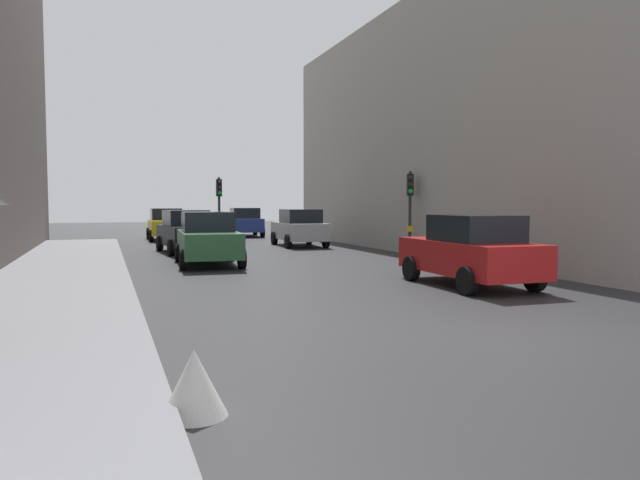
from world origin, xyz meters
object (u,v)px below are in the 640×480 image
Objects in this scene: traffic_light_far_median at (219,198)px; car_yellow_taxi at (166,224)px; traffic_light_mid_street at (410,198)px; car_blue_van at (244,222)px; car_green_estate at (208,239)px; car_red_sedan at (471,251)px; warning_sign_triangle at (194,383)px; car_silver_hatchback at (299,228)px; car_dark_suv at (187,231)px.

traffic_light_far_median is 5.49m from car_yellow_taxi.
car_blue_van is (-3.03, 15.79, -1.39)m from traffic_light_mid_street.
traffic_light_mid_street is 0.76× the size of car_green_estate.
car_red_sedan is 6.52× the size of warning_sign_triangle.
car_silver_hatchback and car_red_sedan have the same top height.
car_green_estate is at bearing -173.96° from traffic_light_mid_street.
car_red_sedan is 23.95m from car_blue_van.
car_dark_suv is (-2.13, -4.20, -1.42)m from traffic_light_far_median.
car_green_estate is at bearing -102.51° from traffic_light_far_median.
car_green_estate is (-2.11, -9.50, -1.42)m from traffic_light_far_median.
traffic_light_mid_street is (5.88, -8.65, -0.03)m from traffic_light_far_median.
warning_sign_triangle is at bearing -124.80° from traffic_light_mid_street.
car_yellow_taxi is (-5.51, 7.11, 0.00)m from car_silver_hatchback.
traffic_light_far_median is at bearing 124.22° from traffic_light_mid_street.
car_red_sedan and car_green_estate have the same top height.
traffic_light_mid_street reaches higher than car_green_estate.
car_yellow_taxi is (0.04, 9.08, 0.00)m from car_dark_suv.
traffic_light_far_median is 0.78× the size of car_red_sedan.
traffic_light_mid_street is 5.05× the size of warning_sign_triangle.
car_green_estate is (-4.96, -16.63, 0.00)m from car_blue_van.
car_yellow_taxi is (-5.25, 21.69, 0.00)m from car_red_sedan.
car_yellow_taxi is at bearing 89.93° from car_green_estate.
car_silver_hatchback and car_yellow_taxi have the same top height.
car_dark_suv is (-8.01, 4.45, -1.39)m from traffic_light_mid_street.
warning_sign_triangle is (-2.45, -14.18, -0.55)m from car_green_estate.
traffic_light_mid_street is 0.76× the size of car_dark_suv.
traffic_light_mid_street is 0.76× the size of car_blue_van.
car_red_sedan reaches higher than warning_sign_triangle.
traffic_light_mid_street is 0.77× the size of car_red_sedan.
traffic_light_far_median is 0.79× the size of car_yellow_taxi.
car_green_estate is 0.99× the size of car_dark_suv.
traffic_light_far_median is 9.83m from car_green_estate.
car_red_sedan is at bearing -79.36° from traffic_light_far_median.
car_red_sedan is (-2.72, -8.16, -1.39)m from traffic_light_mid_street.
warning_sign_triangle is at bearing -94.94° from car_yellow_taxi.
car_blue_van is 31.69m from warning_sign_triangle.
car_blue_van and car_green_estate have the same top height.
traffic_light_far_median is 0.77× the size of car_dark_suv.
traffic_light_far_median is at bearing -66.82° from car_yellow_taxi.
warning_sign_triangle is at bearing -99.80° from car_green_estate.
car_silver_hatchback is (-2.46, 6.42, -1.39)m from traffic_light_mid_street.
car_red_sedan is at bearing -76.40° from car_yellow_taxi.
traffic_light_far_median is at bearing 100.64° from car_red_sedan.
car_red_sedan is 1.00× the size of car_yellow_taxi.
traffic_light_mid_street reaches higher than car_red_sedan.
car_yellow_taxi is (-7.97, 13.53, -1.39)m from traffic_light_mid_street.
car_silver_hatchback is 5.89m from car_dark_suv.
car_green_estate is at bearing -106.61° from car_blue_van.
traffic_light_far_median is 0.77× the size of car_green_estate.
car_silver_hatchback is 14.59m from car_red_sedan.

